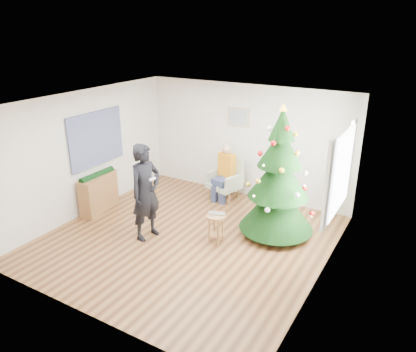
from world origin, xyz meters
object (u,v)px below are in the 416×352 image
Objects in this scene: armchair at (226,184)px; standing_man at (146,192)px; christmas_tree at (279,178)px; console at (99,193)px; stool at (216,228)px.

standing_man is (-0.43, -2.36, 0.57)m from armchair.
christmas_tree reaches higher than console.
christmas_tree is at bearing -47.94° from standing_man.
standing_man is at bearing -159.22° from stool.
christmas_tree is at bearing 6.52° from console.
stool is at bearing -6.31° from console.
armchair is at bearing 148.14° from christmas_tree.
standing_man is (-1.23, -0.47, 0.64)m from stool.
armchair is at bearing 35.89° from console.
christmas_tree is 2.47m from standing_man.
christmas_tree is at bearing 46.18° from stool.
console is (-1.62, 0.38, -0.52)m from standing_man.
console reaches higher than stool.
console is at bearing -120.62° from armchair.
christmas_tree reaches higher than armchair.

